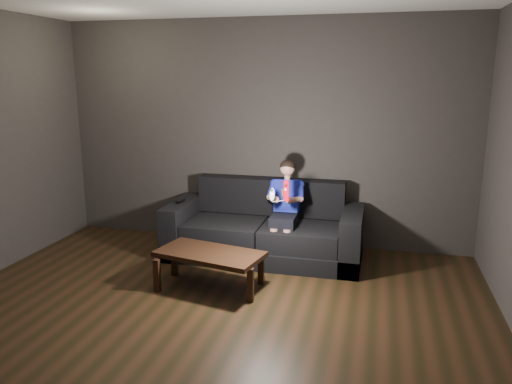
# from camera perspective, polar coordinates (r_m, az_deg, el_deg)

# --- Properties ---
(floor) EXTENTS (5.00, 5.00, 0.00)m
(floor) POSITION_cam_1_polar(r_m,az_deg,el_deg) (4.16, -7.49, -16.24)
(floor) COLOR black
(floor) RESTS_ON ground
(back_wall) EXTENTS (5.00, 0.04, 2.70)m
(back_wall) POSITION_cam_1_polar(r_m,az_deg,el_deg) (6.05, 0.80, 6.69)
(back_wall) COLOR #393632
(back_wall) RESTS_ON ground
(sofa) EXTENTS (2.19, 0.94, 0.85)m
(sofa) POSITION_cam_1_polar(r_m,az_deg,el_deg) (5.73, 0.99, -4.70)
(sofa) COLOR black
(sofa) RESTS_ON floor
(child) EXTENTS (0.41, 0.50, 1.00)m
(child) POSITION_cam_1_polar(r_m,az_deg,el_deg) (5.50, 3.37, -1.03)
(child) COLOR black
(child) RESTS_ON sofa
(wii_remote_red) EXTENTS (0.07, 0.09, 0.21)m
(wii_remote_red) POSITION_cam_1_polar(r_m,az_deg,el_deg) (5.07, 3.45, 0.15)
(wii_remote_red) COLOR red
(wii_remote_red) RESTS_ON child
(nunchuk_white) EXTENTS (0.06, 0.09, 0.15)m
(nunchuk_white) POSITION_cam_1_polar(r_m,az_deg,el_deg) (5.12, 1.86, -0.30)
(nunchuk_white) COLOR white
(nunchuk_white) RESTS_ON child
(wii_remote_black) EXTENTS (0.05, 0.16, 0.03)m
(wii_remote_black) POSITION_cam_1_polar(r_m,az_deg,el_deg) (5.85, -8.61, -1.04)
(wii_remote_black) COLOR black
(wii_remote_black) RESTS_ON sofa
(coffee_table) EXTENTS (1.10, 0.71, 0.37)m
(coffee_table) POSITION_cam_1_polar(r_m,az_deg,el_deg) (4.89, -5.32, -7.36)
(coffee_table) COLOR black
(coffee_table) RESTS_ON floor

